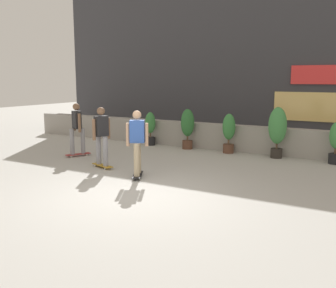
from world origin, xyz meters
name	(u,v)px	position (x,y,z in m)	size (l,w,h in m)	color
ground_plane	(133,195)	(0.00, 0.00, 0.00)	(48.00, 48.00, 0.00)	#B2AFA8
planter_wall	(234,138)	(0.00, 6.00, 0.45)	(18.00, 0.40, 0.90)	gray
building_backdrop	(271,59)	(0.00, 10.00, 3.25)	(20.00, 2.08, 6.50)	#38383D
potted_plant_0	(150,127)	(-3.13, 5.55, 0.67)	(0.38, 0.38, 1.23)	black
potted_plant_1	(188,126)	(-1.57, 5.55, 0.81)	(0.47, 0.47, 1.42)	brown
potted_plant_2	(229,131)	(-0.02, 5.55, 0.74)	(0.43, 0.43, 1.32)	brown
potted_plant_3	(277,128)	(1.58, 5.55, 0.94)	(0.56, 0.56, 1.60)	#2D2823
potted_plant_4	(336,141)	(3.29, 5.55, 0.67)	(0.38, 0.38, 1.24)	black
skater_by_wall_left	(137,141)	(-0.79, 1.33, 0.94)	(0.55, 0.80, 1.70)	black
skater_far_left	(102,134)	(-2.27, 1.73, 0.94)	(0.82, 0.54, 1.70)	#BF8C26
skater_mid_plaza	(77,127)	(-4.00, 2.61, 0.94)	(0.54, 0.80, 1.70)	maroon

